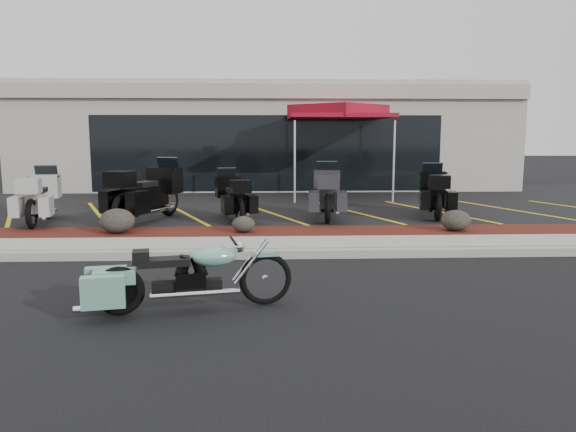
{
  "coord_description": "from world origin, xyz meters",
  "views": [
    {
      "loc": [
        -0.11,
        -8.86,
        2.2
      ],
      "look_at": [
        0.31,
        1.2,
        0.71
      ],
      "focal_mm": 35.0,
      "sensor_mm": 36.0,
      "label": 1
    }
  ],
  "objects_px": {
    "traffic_cone": "(228,194)",
    "popup_canopy": "(339,113)",
    "hero_cruiser": "(265,271)",
    "touring_white": "(47,192)"
  },
  "relations": [
    {
      "from": "hero_cruiser",
      "to": "touring_white",
      "type": "xyz_separation_m",
      "value": [
        -5.24,
        6.69,
        0.34
      ]
    },
    {
      "from": "traffic_cone",
      "to": "popup_canopy",
      "type": "distance_m",
      "value": 4.35
    },
    {
      "from": "traffic_cone",
      "to": "popup_canopy",
      "type": "relative_size",
      "value": 0.1
    },
    {
      "from": "popup_canopy",
      "to": "touring_white",
      "type": "bearing_deg",
      "value": -174.58
    },
    {
      "from": "touring_white",
      "to": "popup_canopy",
      "type": "height_order",
      "value": "popup_canopy"
    },
    {
      "from": "hero_cruiser",
      "to": "traffic_cone",
      "type": "height_order",
      "value": "hero_cruiser"
    },
    {
      "from": "touring_white",
      "to": "hero_cruiser",
      "type": "bearing_deg",
      "value": -150.64
    },
    {
      "from": "hero_cruiser",
      "to": "traffic_cone",
      "type": "relative_size",
      "value": 6.03
    },
    {
      "from": "traffic_cone",
      "to": "popup_canopy",
      "type": "xyz_separation_m",
      "value": [
        3.46,
        0.99,
        2.45
      ]
    },
    {
      "from": "hero_cruiser",
      "to": "popup_canopy",
      "type": "relative_size",
      "value": 0.62
    }
  ]
}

